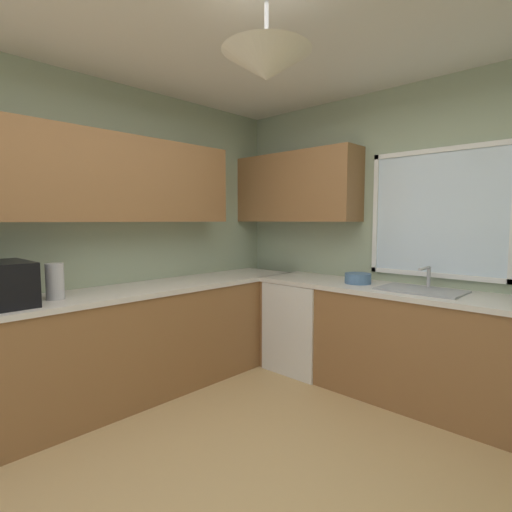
# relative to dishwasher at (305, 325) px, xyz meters

# --- Properties ---
(ground_plane) EXTENTS (8.66, 8.66, 0.00)m
(ground_plane) POSITION_rel_dishwasher_xyz_m (0.95, -1.63, -0.43)
(ground_plane) COLOR tan
(room_shell) EXTENTS (3.96, 4.06, 2.69)m
(room_shell) POSITION_rel_dishwasher_xyz_m (0.57, -1.17, 1.35)
(room_shell) COLOR #9EAD8E
(room_shell) RESTS_ON ground_plane
(counter_run_left) EXTENTS (0.65, 3.67, 0.91)m
(counter_run_left) POSITION_rel_dishwasher_xyz_m (-0.66, -1.63, 0.02)
(counter_run_left) COLOR olive
(counter_run_left) RESTS_ON ground_plane
(counter_run_back) EXTENTS (3.05, 0.65, 0.91)m
(counter_run_back) POSITION_rel_dishwasher_xyz_m (1.16, 0.03, 0.02)
(counter_run_back) COLOR olive
(counter_run_back) RESTS_ON ground_plane
(dishwasher) EXTENTS (0.60, 0.60, 0.86)m
(dishwasher) POSITION_rel_dishwasher_xyz_m (0.00, 0.00, 0.00)
(dishwasher) COLOR white
(dishwasher) RESTS_ON ground_plane
(kettle) EXTENTS (0.12, 0.12, 0.26)m
(kettle) POSITION_rel_dishwasher_xyz_m (-0.64, -2.09, 0.60)
(kettle) COLOR #B7B7BC
(kettle) RESTS_ON counter_run_left
(sink_assembly) EXTENTS (0.63, 0.40, 0.19)m
(sink_assembly) POSITION_rel_dishwasher_xyz_m (1.10, 0.04, 0.49)
(sink_assembly) COLOR #9EA0A5
(sink_assembly) RESTS_ON counter_run_back
(bowl) EXTENTS (0.23, 0.23, 0.09)m
(bowl) POSITION_rel_dishwasher_xyz_m (0.55, 0.03, 0.52)
(bowl) COLOR #4C7099
(bowl) RESTS_ON counter_run_back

